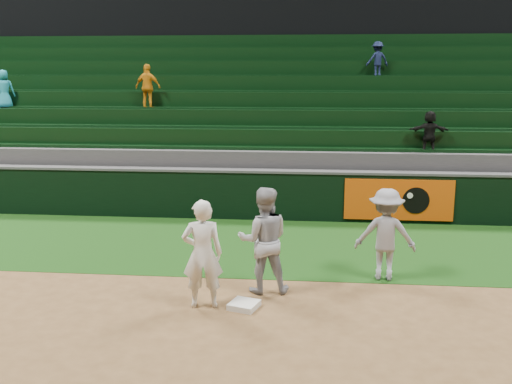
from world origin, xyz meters
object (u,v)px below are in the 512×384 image
baserunner (264,240)px  base_coach (386,234)px  first_base (244,305)px  first_baseman (202,254)px

baserunner → base_coach: bearing=-167.0°
first_base → base_coach: bearing=32.7°
first_baseman → baserunner: 1.15m
first_base → baserunner: 1.15m
baserunner → base_coach: 2.23m
first_base → base_coach: (2.34, 1.50, 0.78)m
baserunner → base_coach: (2.09, 0.77, -0.07)m
base_coach → baserunner: bearing=25.6°
first_baseman → baserunner: baserunner is taller
first_base → base_coach: 2.88m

